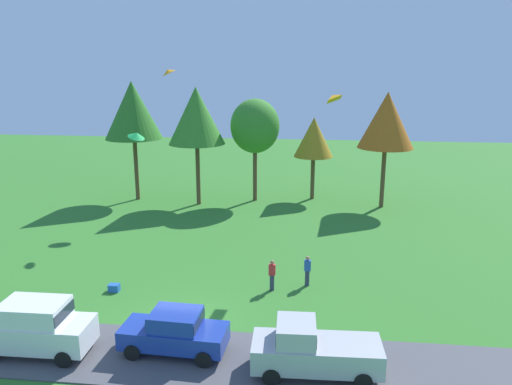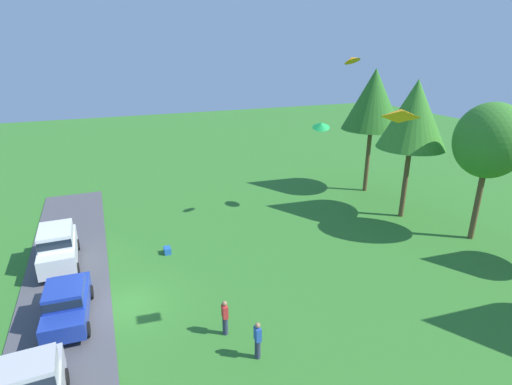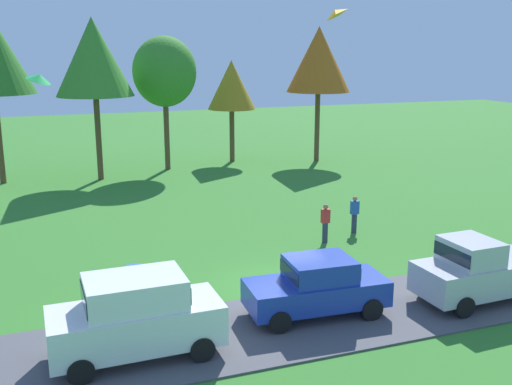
{
  "view_description": "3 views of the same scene",
  "coord_description": "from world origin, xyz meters",
  "px_view_note": "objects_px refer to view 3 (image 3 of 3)",
  "views": [
    {
      "loc": [
        5.76,
        -20.61,
        11.77
      ],
      "look_at": [
        2.89,
        4.25,
        5.33
      ],
      "focal_mm": 35.0,
      "sensor_mm": 36.0,
      "label": 1
    },
    {
      "loc": [
        17.79,
        -0.09,
        12.01
      ],
      "look_at": [
        1.05,
        6.55,
        5.43
      ],
      "focal_mm": 28.0,
      "sensor_mm": 36.0,
      "label": 2
    },
    {
      "loc": [
        -7.52,
        -18.14,
        8.25
      ],
      "look_at": [
        0.35,
        3.29,
        2.67
      ],
      "focal_mm": 42.0,
      "sensor_mm": 36.0,
      "label": 3
    }
  ],
  "objects_px": {
    "car_sedan_mid_row": "(317,285)",
    "tree_right_of_center": "(93,57)",
    "person_watching_sky": "(325,223)",
    "cooler_box": "(134,271)",
    "tree_far_left": "(319,60)",
    "tree_lone_near": "(165,72)",
    "tree_center_back": "(232,85)",
    "person_beside_suv": "(354,214)",
    "kite_diamond_topmost": "(335,13)",
    "car_pickup_by_flagpole": "(483,269)",
    "car_suv_near_entrance": "(136,314)",
    "kite_delta_near_flag": "(39,78)"
  },
  "relations": [
    {
      "from": "person_watching_sky",
      "to": "cooler_box",
      "type": "bearing_deg",
      "value": -172.43
    },
    {
      "from": "tree_right_of_center",
      "to": "tree_far_left",
      "type": "bearing_deg",
      "value": 3.31
    },
    {
      "from": "car_suv_near_entrance",
      "to": "tree_lone_near",
      "type": "distance_m",
      "value": 26.54
    },
    {
      "from": "car_pickup_by_flagpole",
      "to": "car_suv_near_entrance",
      "type": "bearing_deg",
      "value": 179.29
    },
    {
      "from": "person_beside_suv",
      "to": "kite_diamond_topmost",
      "type": "relative_size",
      "value": 1.8
    },
    {
      "from": "person_watching_sky",
      "to": "tree_far_left",
      "type": "distance_m",
      "value": 20.01
    },
    {
      "from": "tree_right_of_center",
      "to": "kite_delta_near_flag",
      "type": "relative_size",
      "value": 7.98
    },
    {
      "from": "car_sedan_mid_row",
      "to": "person_watching_sky",
      "type": "xyz_separation_m",
      "value": [
        3.52,
        6.47,
        -0.16
      ]
    },
    {
      "from": "person_beside_suv",
      "to": "tree_right_of_center",
      "type": "xyz_separation_m",
      "value": [
        -9.61,
        15.52,
        6.73
      ]
    },
    {
      "from": "car_suv_near_entrance",
      "to": "cooler_box",
      "type": "relative_size",
      "value": 8.27
    },
    {
      "from": "car_suv_near_entrance",
      "to": "kite_delta_near_flag",
      "type": "height_order",
      "value": "kite_delta_near_flag"
    },
    {
      "from": "person_beside_suv",
      "to": "person_watching_sky",
      "type": "bearing_deg",
      "value": -156.92
    },
    {
      "from": "car_suv_near_entrance",
      "to": "person_watching_sky",
      "type": "relative_size",
      "value": 2.71
    },
    {
      "from": "kite_delta_near_flag",
      "to": "tree_far_left",
      "type": "bearing_deg",
      "value": 18.45
    },
    {
      "from": "tree_center_back",
      "to": "person_beside_suv",
      "type": "bearing_deg",
      "value": -90.5
    },
    {
      "from": "tree_far_left",
      "to": "cooler_box",
      "type": "distance_m",
      "value": 25.53
    },
    {
      "from": "kite_delta_near_flag",
      "to": "car_suv_near_entrance",
      "type": "bearing_deg",
      "value": -84.36
    },
    {
      "from": "car_sedan_mid_row",
      "to": "tree_right_of_center",
      "type": "relative_size",
      "value": 0.45
    },
    {
      "from": "kite_diamond_topmost",
      "to": "car_sedan_mid_row",
      "type": "bearing_deg",
      "value": -118.52
    },
    {
      "from": "kite_diamond_topmost",
      "to": "tree_center_back",
      "type": "bearing_deg",
      "value": 94.21
    },
    {
      "from": "car_sedan_mid_row",
      "to": "tree_right_of_center",
      "type": "xyz_separation_m",
      "value": [
        -4.23,
        22.79,
        6.57
      ]
    },
    {
      "from": "cooler_box",
      "to": "tree_far_left",
      "type": "bearing_deg",
      "value": 48.4
    },
    {
      "from": "tree_center_back",
      "to": "kite_diamond_topmost",
      "type": "xyz_separation_m",
      "value": [
        1.01,
        -13.69,
        4.33
      ]
    },
    {
      "from": "person_beside_suv",
      "to": "kite_delta_near_flag",
      "type": "xyz_separation_m",
      "value": [
        -12.89,
        10.11,
        5.83
      ]
    },
    {
      "from": "tree_right_of_center",
      "to": "tree_far_left",
      "type": "xyz_separation_m",
      "value": [
        15.64,
        0.9,
        -0.27
      ]
    },
    {
      "from": "car_pickup_by_flagpole",
      "to": "tree_right_of_center",
      "type": "distance_m",
      "value": 26.41
    },
    {
      "from": "car_suv_near_entrance",
      "to": "kite_diamond_topmost",
      "type": "bearing_deg",
      "value": 46.09
    },
    {
      "from": "tree_center_back",
      "to": "cooler_box",
      "type": "xyz_separation_m",
      "value": [
        -10.4,
        -20.4,
        -5.34
      ]
    },
    {
      "from": "tree_lone_near",
      "to": "tree_center_back",
      "type": "xyz_separation_m",
      "value": [
        5.06,
        1.19,
        -1.05
      ]
    },
    {
      "from": "person_watching_sky",
      "to": "tree_lone_near",
      "type": "bearing_deg",
      "value": 99.53
    },
    {
      "from": "car_sedan_mid_row",
      "to": "person_watching_sky",
      "type": "distance_m",
      "value": 7.37
    },
    {
      "from": "person_watching_sky",
      "to": "kite_delta_near_flag",
      "type": "xyz_separation_m",
      "value": [
        -11.02,
        10.91,
        5.83
      ]
    },
    {
      "from": "car_sedan_mid_row",
      "to": "tree_far_left",
      "type": "height_order",
      "value": "tree_far_left"
    },
    {
      "from": "car_pickup_by_flagpole",
      "to": "tree_center_back",
      "type": "height_order",
      "value": "tree_center_back"
    },
    {
      "from": "person_watching_sky",
      "to": "person_beside_suv",
      "type": "bearing_deg",
      "value": 23.08
    },
    {
      "from": "kite_diamond_topmost",
      "to": "tree_lone_near",
      "type": "bearing_deg",
      "value": 115.91
    },
    {
      "from": "car_sedan_mid_row",
      "to": "tree_center_back",
      "type": "distance_m",
      "value": 26.73
    },
    {
      "from": "tree_lone_near",
      "to": "cooler_box",
      "type": "bearing_deg",
      "value": -105.53
    },
    {
      "from": "tree_lone_near",
      "to": "kite_delta_near_flag",
      "type": "distance_m",
      "value": 10.74
    },
    {
      "from": "car_suv_near_entrance",
      "to": "tree_right_of_center",
      "type": "xyz_separation_m",
      "value": [
        1.49,
        23.47,
        6.31
      ]
    },
    {
      "from": "person_beside_suv",
      "to": "kite_diamond_topmost",
      "type": "xyz_separation_m",
      "value": [
        1.17,
        4.8,
        9.0
      ]
    },
    {
      "from": "car_pickup_by_flagpole",
      "to": "tree_lone_near",
      "type": "xyz_separation_m",
      "value": [
        -5.18,
        25.39,
        5.49
      ]
    },
    {
      "from": "car_suv_near_entrance",
      "to": "tree_far_left",
      "type": "xyz_separation_m",
      "value": [
        17.13,
        24.37,
        6.04
      ]
    },
    {
      "from": "car_suv_near_entrance",
      "to": "cooler_box",
      "type": "bearing_deg",
      "value": 81.89
    },
    {
      "from": "car_pickup_by_flagpole",
      "to": "cooler_box",
      "type": "xyz_separation_m",
      "value": [
        -10.52,
        6.18,
        -0.91
      ]
    },
    {
      "from": "car_pickup_by_flagpole",
      "to": "tree_lone_near",
      "type": "bearing_deg",
      "value": 101.52
    },
    {
      "from": "person_beside_suv",
      "to": "tree_far_left",
      "type": "relative_size",
      "value": 0.18
    },
    {
      "from": "car_suv_near_entrance",
      "to": "person_watching_sky",
      "type": "distance_m",
      "value": 11.69
    },
    {
      "from": "car_pickup_by_flagpole",
      "to": "kite_delta_near_flag",
      "type": "height_order",
      "value": "kite_delta_near_flag"
    },
    {
      "from": "car_suv_near_entrance",
      "to": "car_pickup_by_flagpole",
      "type": "distance_m",
      "value": 11.38
    }
  ]
}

